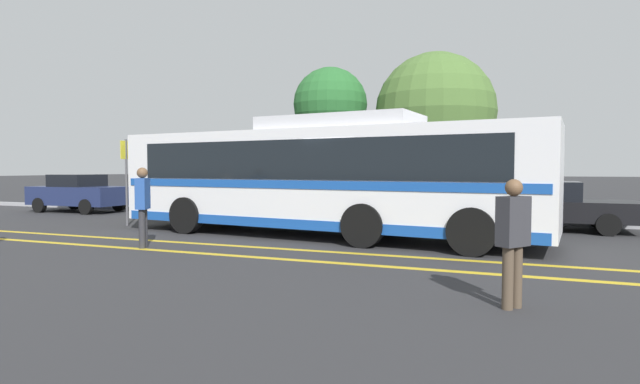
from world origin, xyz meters
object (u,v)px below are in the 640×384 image
Objects in this scene: pedestrian_2 at (143,202)px; tree_0 at (330,105)px; parked_car_0 at (79,193)px; parked_car_3 at (544,205)px; parked_car_1 at (209,197)px; transit_bus at (321,176)px; tree_1 at (435,113)px; bus_stop_sign at (126,172)px; parked_car_2 at (342,200)px; pedestrian_0 at (513,235)px.

pedestrian_2 is 0.31× the size of tree_0.
parked_car_0 is 17.50m from parked_car_3.
transit_bus is at bearing 52.97° from parked_car_1.
pedestrian_2 is 0.29× the size of tree_1.
bus_stop_sign is (-0.49, -3.76, 0.98)m from parked_car_1.
tree_1 reaches higher than parked_car_2.
tree_0 is at bearing 106.49° from parked_car_0.
parked_car_3 is (17.50, 0.28, -0.06)m from parked_car_0.
parked_car_2 reaches higher than parked_car_3.
pedestrian_0 reaches higher than parked_car_2.
bus_stop_sign is (-5.77, -3.76, 0.96)m from parked_car_2.
bus_stop_sign is (-3.42, 3.29, 0.65)m from pedestrian_2.
pedestrian_2 is (2.93, -7.05, 0.34)m from parked_car_1.
pedestrian_0 reaches higher than parked_car_0.
parked_car_2 is (11.22, 0.45, -0.05)m from parked_car_0.
parked_car_0 reaches higher than parked_car_2.
tree_0 is (4.44, 6.32, 2.58)m from bus_stop_sign.
parked_car_0 is at bearing 30.45° from pedestrian_2.
parked_car_0 is at bearing -163.69° from tree_1.
bus_stop_sign is (-6.48, 0.11, 0.10)m from transit_bus.
pedestrian_2 is at bearing -20.75° from parked_car_2.
parked_car_3 is (6.28, -0.17, -0.01)m from parked_car_2.
pedestrian_2 is at bearing -68.06° from pedestrian_0.
pedestrian_0 reaches higher than parked_car_3.
tree_1 reaches higher than parked_car_0.
pedestrian_0 is 8.05m from pedestrian_2.
pedestrian_0 is at bearing -132.41° from transit_bus.
bus_stop_sign is 0.43× the size of tree_1.
bus_stop_sign is at bearing 95.84° from transit_bus.
pedestrian_0 is 0.29× the size of tree_0.
bus_stop_sign reaches higher than parked_car_3.
parked_car_1 is at bearing 93.89° from parked_car_0.
tree_0 is at bearing -28.26° from bus_stop_sign.
bus_stop_sign is at bearing -59.16° from parked_car_2.
parked_car_3 is 0.78× the size of tree_1.
parked_car_0 is 11.23m from parked_car_2.
parked_car_2 reaches higher than parked_car_1.
parked_car_3 is 2.70× the size of pedestrian_2.
pedestrian_0 is at bearing -77.81° from tree_1.
tree_1 reaches higher than pedestrian_2.
parked_car_2 is at bearing -89.90° from parked_car_3.
parked_car_2 is (5.28, 0.00, 0.02)m from parked_car_1.
parked_car_2 is 1.67× the size of bus_stop_sign.
pedestrian_2 is at bearing -114.92° from tree_1.
parked_car_1 is 7.64m from pedestrian_2.
transit_bus is at bearing -54.73° from parked_car_3.
pedestrian_2 is at bearing 18.44° from parked_car_1.
tree_1 is (-2.78, 12.89, 2.99)m from pedestrian_0.
parked_car_0 is 0.84× the size of parked_car_1.
bus_stop_sign is at bearing -138.66° from tree_1.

